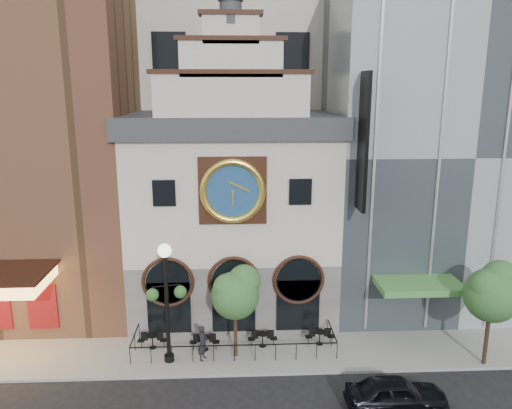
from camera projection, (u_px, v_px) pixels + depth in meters
The scene contains 16 objects.
ground at pixel (235, 377), 24.49m from camera, with size 120.00×120.00×0.00m, color black.
sidewalk at pixel (234, 349), 26.90m from camera, with size 44.00×5.00×0.15m, color gray.
clock_building at pixel (233, 207), 30.53m from camera, with size 12.60×8.78×18.65m.
theater_building at pixel (20, 108), 30.63m from camera, with size 14.00×15.60×25.00m.
retail_building at pixel (432, 145), 32.42m from camera, with size 14.00×14.40×20.00m.
office_tower at pixel (231, 6), 39.25m from camera, with size 20.00×16.00×40.00m, color beige.
cafe_railing at pixel (234, 341), 26.78m from camera, with size 10.60×2.60×0.90m, color black, non-canonical shape.
bistro_0 at pixel (152, 340), 26.81m from camera, with size 1.58×0.68×0.90m.
bistro_1 at pixel (205, 342), 26.62m from camera, with size 1.58×0.68×0.90m.
bistro_2 at pixel (263, 338), 26.99m from camera, with size 1.58×0.68×0.90m.
bistro_3 at pixel (320, 336), 27.21m from camera, with size 1.58×0.68×0.90m.
car_right at pixel (396, 394), 21.89m from camera, with size 1.79×4.45×1.52m, color black.
pedestrian at pixel (203, 343), 25.58m from camera, with size 0.69×0.45×1.88m, color black.
lamppost at pixel (166, 290), 24.75m from camera, with size 1.99×0.94×6.31m.
tree_left at pixel (236, 291), 25.35m from camera, with size 2.55×2.45×4.90m.
tree_right at pixel (493, 291), 24.54m from camera, with size 2.81×2.70×5.41m.
Camera 1 is at (0.02, -21.86, 13.97)m, focal length 35.00 mm.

